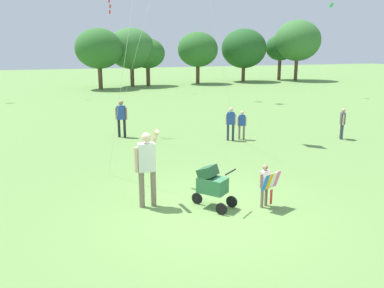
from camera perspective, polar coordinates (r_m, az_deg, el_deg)
name	(u,v)px	position (r m, az deg, el deg)	size (l,w,h in m)	color
ground_plane	(211,214)	(9.35, 2.64, -9.78)	(120.00, 120.00, 0.00)	#668E47
treeline_distant	(217,47)	(40.82, 3.48, 13.52)	(25.34, 6.65, 6.29)	brown
child_with_butterfly_kite	(266,182)	(9.64, 10.36, -5.31)	(0.59, 0.46, 1.04)	#7F705B
person_adult_flyer	(147,163)	(9.44, -6.39, -2.62)	(0.62, 0.55, 1.88)	#7F705B
stroller	(212,183)	(9.47, 2.80, -5.53)	(0.92, 1.03, 1.03)	black
person_red_shirt	(121,116)	(16.92, -9.94, 3.95)	(0.46, 0.32, 1.53)	#232328
person_couple_left	(342,121)	(17.45, 20.46, 3.04)	(0.28, 0.37, 1.26)	#33384C
person_kid_running	(231,121)	(16.18, 5.49, 3.23)	(0.40, 0.28, 1.34)	#33384C
person_back_turned	(242,123)	(16.40, 7.05, 2.99)	(0.36, 0.23, 1.17)	#7F705B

